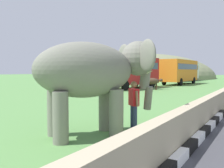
{
  "coord_description": "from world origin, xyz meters",
  "views": [
    {
      "loc": [
        -4.07,
        2.68,
        2.03
      ],
      "look_at": [
        2.24,
        6.68,
        1.6
      ],
      "focal_mm": 38.34,
      "sensor_mm": 36.0,
      "label": 1
    }
  ],
  "objects_px": {
    "bus_orange": "(180,70)",
    "cow_near": "(152,81)",
    "bus_red": "(131,70)",
    "bus_white": "(181,70)",
    "person_handler": "(134,102)",
    "elephant": "(96,72)"
  },
  "relations": [
    {
      "from": "bus_red",
      "to": "cow_near",
      "type": "relative_size",
      "value": 4.68
    },
    {
      "from": "bus_orange",
      "to": "cow_near",
      "type": "height_order",
      "value": "bus_orange"
    },
    {
      "from": "cow_near",
      "to": "bus_orange",
      "type": "bearing_deg",
      "value": 2.58
    },
    {
      "from": "elephant",
      "to": "cow_near",
      "type": "height_order",
      "value": "elephant"
    },
    {
      "from": "bus_orange",
      "to": "elephant",
      "type": "bearing_deg",
      "value": -168.38
    },
    {
      "from": "elephant",
      "to": "cow_near",
      "type": "relative_size",
      "value": 2.18
    },
    {
      "from": "elephant",
      "to": "bus_orange",
      "type": "height_order",
      "value": "bus_orange"
    },
    {
      "from": "person_handler",
      "to": "cow_near",
      "type": "bearing_deg",
      "value": 20.64
    },
    {
      "from": "elephant",
      "to": "cow_near",
      "type": "distance_m",
      "value": 18.13
    },
    {
      "from": "person_handler",
      "to": "bus_orange",
      "type": "bearing_deg",
      "value": 13.47
    },
    {
      "from": "bus_white",
      "to": "person_handler",
      "type": "bearing_deg",
      "value": -166.13
    },
    {
      "from": "elephant",
      "to": "bus_red",
      "type": "relative_size",
      "value": 0.47
    },
    {
      "from": "bus_red",
      "to": "bus_white",
      "type": "distance_m",
      "value": 20.52
    },
    {
      "from": "person_handler",
      "to": "bus_white",
      "type": "xyz_separation_m",
      "value": [
        36.96,
        9.13,
        1.15
      ]
    },
    {
      "from": "bus_red",
      "to": "bus_orange",
      "type": "xyz_separation_m",
      "value": [
        10.81,
        -2.26,
        0.0
      ]
    },
    {
      "from": "person_handler",
      "to": "bus_white",
      "type": "bearing_deg",
      "value": 13.87
    },
    {
      "from": "bus_orange",
      "to": "cow_near",
      "type": "bearing_deg",
      "value": -177.42
    },
    {
      "from": "person_handler",
      "to": "bus_orange",
      "type": "relative_size",
      "value": 0.18
    },
    {
      "from": "cow_near",
      "to": "bus_white",
      "type": "bearing_deg",
      "value": 8.43
    },
    {
      "from": "bus_red",
      "to": "cow_near",
      "type": "height_order",
      "value": "bus_red"
    },
    {
      "from": "bus_white",
      "to": "cow_near",
      "type": "relative_size",
      "value": 4.79
    },
    {
      "from": "bus_white",
      "to": "bus_orange",
      "type": "bearing_deg",
      "value": -165.0
    }
  ]
}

